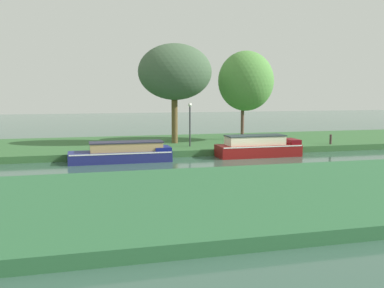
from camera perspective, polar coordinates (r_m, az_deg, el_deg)
The scene contains 9 objects.
ground_plane at distance 25.75m, azimuth 6.69°, elevation -2.11°, with size 120.00×120.00×0.00m, color #345546.
riverbank_far at distance 32.28m, azimuth 2.17°, elevation 0.10°, with size 72.00×10.00×0.40m, color #336132.
riverbank_near at distance 17.78m, azimuth 17.35°, elevation -5.75°, with size 72.00×10.00×0.40m, color #2B6038.
maroon_barge at distance 27.32m, azimuth 8.66°, elevation -0.39°, with size 5.21×1.72×1.33m.
navy_narrowboat at distance 25.24m, azimuth -9.00°, elevation -1.16°, with size 5.77×1.67×1.16m.
willow_tree_left at distance 30.31m, azimuth -2.22°, elevation 9.37°, with size 5.13×3.75×6.89m.
willow_tree_centre at distance 32.60m, azimuth 7.06°, elevation 8.18°, with size 4.10×3.98×6.58m.
lamp_post at distance 28.63m, azimuth -0.27°, elevation 3.28°, with size 0.24×0.24×2.87m.
mooring_post_near at distance 31.48m, azimuth 17.69°, elevation 0.59°, with size 0.16×0.16×0.67m, color #4A3132.
Camera 1 is at (-9.29, -23.68, 3.97)m, focal length 40.74 mm.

